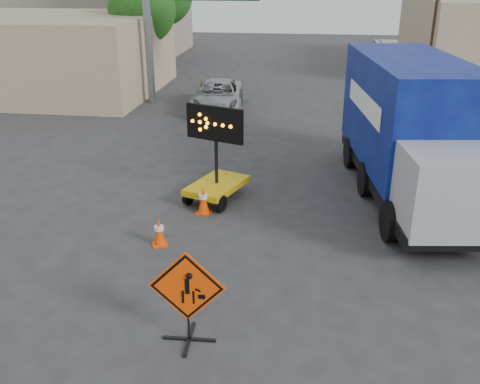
% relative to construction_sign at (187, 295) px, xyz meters
% --- Properties ---
extents(ground, '(100.00, 100.00, 0.00)m').
position_rel_construction_sign_xyz_m(ground, '(0.52, 0.09, -0.97)').
color(ground, '#2D2D30').
rests_on(ground, ground).
extents(curb_right, '(0.40, 60.00, 0.12)m').
position_rel_construction_sign_xyz_m(curb_right, '(7.72, 15.09, -0.91)').
color(curb_right, gray).
rests_on(curb_right, ground).
extents(storefront_left_near, '(14.00, 10.00, 4.00)m').
position_rel_construction_sign_xyz_m(storefront_left_near, '(-13.48, 20.09, 1.03)').
color(storefront_left_near, tan).
rests_on(storefront_left_near, ground).
extents(storefront_left_far, '(12.00, 10.00, 4.40)m').
position_rel_construction_sign_xyz_m(storefront_left_far, '(-14.48, 34.09, 1.23)').
color(storefront_left_far, gray).
rests_on(storefront_left_far, ground).
extents(utility_pole_far, '(1.80, 0.26, 9.00)m').
position_rel_construction_sign_xyz_m(utility_pole_far, '(8.52, 24.09, 3.72)').
color(utility_pole_far, '#432E1C').
rests_on(utility_pole_far, ground).
extents(tree_left_near, '(3.71, 3.71, 6.03)m').
position_rel_construction_sign_xyz_m(tree_left_near, '(-7.48, 22.09, 3.20)').
color(tree_left_near, '#432E1C').
rests_on(tree_left_near, ground).
extents(construction_sign, '(1.38, 0.98, 1.83)m').
position_rel_construction_sign_xyz_m(construction_sign, '(0.00, 0.00, 0.00)').
color(construction_sign, black).
rests_on(construction_sign, ground).
extents(arrow_board, '(1.80, 2.26, 2.80)m').
position_rel_construction_sign_xyz_m(arrow_board, '(-0.61, 6.42, -0.33)').
color(arrow_board, '#C5A10A').
rests_on(arrow_board, ground).
extents(pickup_truck, '(2.82, 5.21, 1.39)m').
position_rel_construction_sign_xyz_m(pickup_truck, '(-2.43, 17.00, -0.27)').
color(pickup_truck, '#B6B9BE').
rests_on(pickup_truck, ground).
extents(box_truck, '(3.49, 8.57, 3.95)m').
position_rel_construction_sign_xyz_m(box_truck, '(4.91, 7.47, 0.82)').
color(box_truck, black).
rests_on(box_truck, ground).
extents(cone_a, '(0.48, 0.48, 0.72)m').
position_rel_construction_sign_xyz_m(cone_a, '(-1.52, 3.48, -0.60)').
color(cone_a, '#F64405').
rests_on(cone_a, ground).
extents(cone_b, '(0.48, 0.48, 0.79)m').
position_rel_construction_sign_xyz_m(cone_b, '(-0.81, 5.44, -0.57)').
color(cone_b, '#F64405').
rests_on(cone_b, ground).
extents(cone_c, '(0.34, 0.34, 0.63)m').
position_rel_construction_sign_xyz_m(cone_c, '(-0.45, 7.10, -0.65)').
color(cone_c, '#F64405').
rests_on(cone_c, ground).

